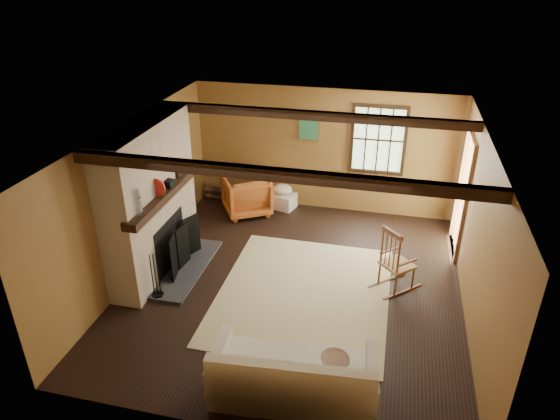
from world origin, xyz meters
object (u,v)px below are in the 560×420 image
(laundry_basket, at_px, (282,200))
(armchair, at_px, (247,195))
(rocking_chair, at_px, (396,263))
(sofa, at_px, (294,379))
(fireplace, at_px, (152,206))

(laundry_basket, bearing_deg, armchair, -148.27)
(rocking_chair, bearing_deg, sofa, 113.14)
(rocking_chair, height_order, sofa, rocking_chair)
(fireplace, bearing_deg, rocking_chair, 4.20)
(sofa, height_order, laundry_basket, sofa)
(rocking_chair, height_order, laundry_basket, rocking_chair)
(sofa, bearing_deg, fireplace, 136.45)
(fireplace, relative_size, armchair, 2.81)
(rocking_chair, relative_size, laundry_basket, 2.08)
(sofa, relative_size, laundry_basket, 3.83)
(laundry_basket, distance_m, armchair, 0.77)
(fireplace, relative_size, laundry_basket, 4.80)
(rocking_chair, relative_size, armchair, 1.22)
(fireplace, height_order, sofa, fireplace)
(rocking_chair, distance_m, laundry_basket, 3.23)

